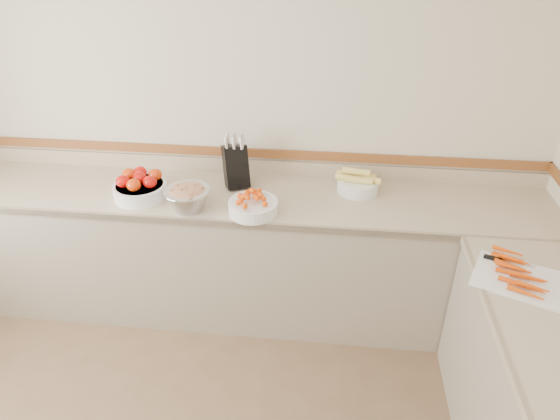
# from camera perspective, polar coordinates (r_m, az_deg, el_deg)

# --- Properties ---
(back_wall) EXTENTS (4.00, 0.00, 4.00)m
(back_wall) POSITION_cam_1_polar(r_m,az_deg,el_deg) (3.28, -4.89, 10.69)
(back_wall) COLOR beige
(back_wall) RESTS_ON ground_plane
(counter_back) EXTENTS (4.00, 0.65, 1.08)m
(counter_back) POSITION_cam_1_polar(r_m,az_deg,el_deg) (3.39, -5.29, -4.82)
(counter_back) COLOR #C1AA8C
(counter_back) RESTS_ON ground_plane
(knife_block) EXTENTS (0.21, 0.22, 0.36)m
(knife_block) POSITION_cam_1_polar(r_m,az_deg,el_deg) (3.19, -5.08, 5.12)
(knife_block) COLOR black
(knife_block) RESTS_ON counter_back
(tomato_bowl) EXTENTS (0.33, 0.33, 0.16)m
(tomato_bowl) POSITION_cam_1_polar(r_m,az_deg,el_deg) (3.20, -15.72, 2.58)
(tomato_bowl) COLOR white
(tomato_bowl) RESTS_ON counter_back
(cherry_tomato_bowl) EXTENTS (0.29, 0.29, 0.16)m
(cherry_tomato_bowl) POSITION_cam_1_polar(r_m,az_deg,el_deg) (2.92, -3.11, 0.60)
(cherry_tomato_bowl) COLOR white
(cherry_tomato_bowl) RESTS_ON counter_back
(corn_bowl) EXTENTS (0.29, 0.26, 0.16)m
(corn_bowl) POSITION_cam_1_polar(r_m,az_deg,el_deg) (3.19, 8.88, 3.07)
(corn_bowl) COLOR white
(corn_bowl) RESTS_ON counter_back
(rhubarb_bowl) EXTENTS (0.28, 0.28, 0.16)m
(rhubarb_bowl) POSITION_cam_1_polar(r_m,az_deg,el_deg) (2.99, -10.52, 1.48)
(rhubarb_bowl) COLOR #B2B2BA
(rhubarb_bowl) RESTS_ON counter_back
(cutting_board) EXTENTS (0.49, 0.45, 0.06)m
(cutting_board) POSITION_cam_1_polar(r_m,az_deg,el_deg) (2.68, 25.54, -6.75)
(cutting_board) COLOR white
(cutting_board) RESTS_ON counter_right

